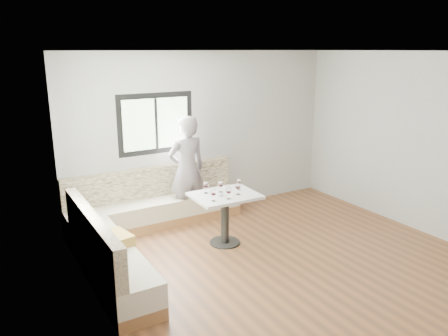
{
  "coord_description": "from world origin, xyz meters",
  "views": [
    {
      "loc": [
        -3.52,
        -4.13,
        2.82
      ],
      "look_at": [
        -0.4,
        1.17,
        1.14
      ],
      "focal_mm": 35.0,
      "sensor_mm": 36.0,
      "label": 1
    }
  ],
  "objects": [
    {
      "name": "wine_glass_a",
      "position": [
        -0.73,
        0.9,
        0.9
      ],
      "size": [
        0.08,
        0.08,
        0.18
      ],
      "color": "white",
      "rests_on": "table"
    },
    {
      "name": "wine_glass_d",
      "position": [
        -0.44,
        1.19,
        0.9
      ],
      "size": [
        0.08,
        0.08,
        0.18
      ],
      "color": "white",
      "rests_on": "table"
    },
    {
      "name": "wine_glass_c",
      "position": [
        -0.28,
        0.97,
        0.9
      ],
      "size": [
        0.08,
        0.08,
        0.18
      ],
      "color": "white",
      "rests_on": "table"
    },
    {
      "name": "wine_glass_f",
      "position": [
        -0.65,
        1.26,
        0.9
      ],
      "size": [
        0.08,
        0.08,
        0.18
      ],
      "color": "white",
      "rests_on": "table"
    },
    {
      "name": "wine_glass_b",
      "position": [
        -0.5,
        0.86,
        0.9
      ],
      "size": [
        0.08,
        0.08,
        0.18
      ],
      "color": "white",
      "rests_on": "table"
    },
    {
      "name": "person",
      "position": [
        -0.54,
        2.13,
        0.9
      ],
      "size": [
        0.67,
        0.45,
        1.8
      ],
      "primitive_type": "imported",
      "rotation": [
        0.0,
        0.0,
        3.17
      ],
      "color": "slate",
      "rests_on": "ground"
    },
    {
      "name": "olive_ramekin",
      "position": [
        -0.54,
        1.04,
        0.79
      ],
      "size": [
        0.09,
        0.09,
        0.04
      ],
      "color": "white",
      "rests_on": "table"
    },
    {
      "name": "table",
      "position": [
        -0.44,
        1.07,
        0.58
      ],
      "size": [
        0.96,
        0.76,
        0.77
      ],
      "rotation": [
        0.0,
        0.0,
        -0.03
      ],
      "color": "black",
      "rests_on": "ground"
    },
    {
      "name": "banquette",
      "position": [
        -1.59,
        1.63,
        0.33
      ],
      "size": [
        2.9,
        2.8,
        0.95
      ],
      "color": "#93623A",
      "rests_on": "ground"
    },
    {
      "name": "wine_glass_e",
      "position": [
        -0.15,
        1.16,
        0.9
      ],
      "size": [
        0.08,
        0.08,
        0.18
      ],
      "color": "white",
      "rests_on": "table"
    },
    {
      "name": "room",
      "position": [
        -0.08,
        0.08,
        1.41
      ],
      "size": [
        5.01,
        5.01,
        2.81
      ],
      "color": "brown",
      "rests_on": "ground"
    }
  ]
}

